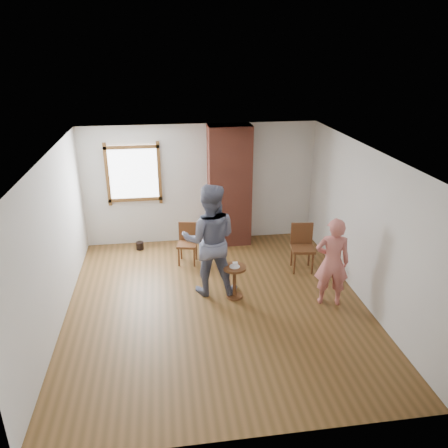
{
  "coord_description": "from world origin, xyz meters",
  "views": [
    {
      "loc": [
        -0.78,
        -6.29,
        4.12
      ],
      "look_at": [
        0.24,
        0.8,
        1.15
      ],
      "focal_mm": 35.0,
      "sensor_mm": 36.0,
      "label": 1
    }
  ],
  "objects_px": {
    "dining_chair_left": "(188,241)",
    "side_table": "(234,277)",
    "dining_chair_right": "(302,244)",
    "person_pink": "(332,262)",
    "stoneware_crock": "(207,236)",
    "man": "(210,240)"
  },
  "relations": [
    {
      "from": "dining_chair_left",
      "to": "man",
      "type": "height_order",
      "value": "man"
    },
    {
      "from": "dining_chair_left",
      "to": "side_table",
      "type": "xyz_separation_m",
      "value": [
        0.71,
        -1.49,
        -0.06
      ]
    },
    {
      "from": "person_pink",
      "to": "dining_chair_right",
      "type": "bearing_deg",
      "value": -71.43
    },
    {
      "from": "dining_chair_right",
      "to": "stoneware_crock",
      "type": "bearing_deg",
      "value": 149.96
    },
    {
      "from": "dining_chair_right",
      "to": "man",
      "type": "bearing_deg",
      "value": -154.71
    },
    {
      "from": "stoneware_crock",
      "to": "dining_chair_left",
      "type": "distance_m",
      "value": 0.88
    },
    {
      "from": "dining_chair_right",
      "to": "side_table",
      "type": "height_order",
      "value": "dining_chair_right"
    },
    {
      "from": "dining_chair_right",
      "to": "man",
      "type": "xyz_separation_m",
      "value": [
        -1.87,
        -0.6,
        0.49
      ]
    },
    {
      "from": "dining_chair_left",
      "to": "stoneware_crock",
      "type": "bearing_deg",
      "value": 68.37
    },
    {
      "from": "dining_chair_left",
      "to": "dining_chair_right",
      "type": "bearing_deg",
      "value": -3.82
    },
    {
      "from": "man",
      "to": "person_pink",
      "type": "height_order",
      "value": "man"
    },
    {
      "from": "man",
      "to": "person_pink",
      "type": "xyz_separation_m",
      "value": [
        1.96,
        -0.68,
        -0.22
      ]
    },
    {
      "from": "man",
      "to": "dining_chair_left",
      "type": "bearing_deg",
      "value": -67.39
    },
    {
      "from": "dining_chair_right",
      "to": "side_table",
      "type": "xyz_separation_m",
      "value": [
        -1.48,
        -0.88,
        -0.11
      ]
    },
    {
      "from": "dining_chair_left",
      "to": "side_table",
      "type": "bearing_deg",
      "value": -52.86
    },
    {
      "from": "dining_chair_right",
      "to": "person_pink",
      "type": "distance_m",
      "value": 1.31
    },
    {
      "from": "stoneware_crock",
      "to": "man",
      "type": "height_order",
      "value": "man"
    },
    {
      "from": "stoneware_crock",
      "to": "side_table",
      "type": "height_order",
      "value": "side_table"
    },
    {
      "from": "dining_chair_left",
      "to": "side_table",
      "type": "distance_m",
      "value": 1.65
    },
    {
      "from": "man",
      "to": "person_pink",
      "type": "distance_m",
      "value": 2.08
    },
    {
      "from": "side_table",
      "to": "person_pink",
      "type": "relative_size",
      "value": 0.39
    },
    {
      "from": "man",
      "to": "person_pink",
      "type": "bearing_deg",
      "value": 168.74
    }
  ]
}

